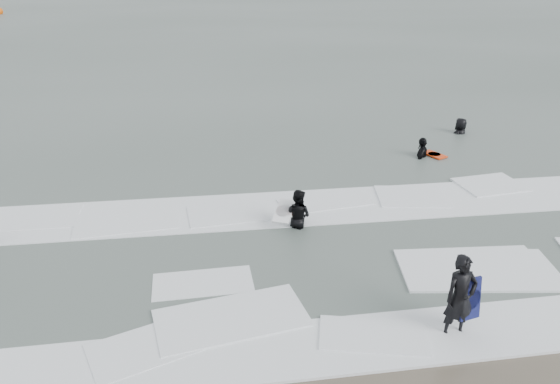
{
  "coord_description": "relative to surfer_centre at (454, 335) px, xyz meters",
  "views": [
    {
      "loc": [
        -1.96,
        -9.45,
        7.57
      ],
      "look_at": [
        0.0,
        5.0,
        1.1
      ],
      "focal_mm": 35.0,
      "sensor_mm": 36.0,
      "label": 1
    }
  ],
  "objects": [
    {
      "name": "ground",
      "position": [
        -3.03,
        0.56,
        0.0
      ],
      "size": [
        320.0,
        320.0,
        0.0
      ],
      "primitive_type": "plane",
      "color": "brown",
      "rests_on": "ground"
    },
    {
      "name": "surfer_wading",
      "position": [
        -2.53,
        5.4,
        0.0
      ],
      "size": [
        1.08,
        1.03,
        1.75
      ],
      "primitive_type": "imported",
      "rotation": [
        0.0,
        0.0,
        2.55
      ],
      "color": "black",
      "rests_on": "ground"
    },
    {
      "name": "surfer_centre",
      "position": [
        0.0,
        0.0,
        0.0
      ],
      "size": [
        0.77,
        0.55,
        1.95
      ],
      "primitive_type": "imported",
      "rotation": [
        0.0,
        0.0,
        0.13
      ],
      "color": "black",
      "rests_on": "ground"
    },
    {
      "name": "sea",
      "position": [
        -3.03,
        80.56,
        0.06
      ],
      "size": [
        320.0,
        320.0,
        0.0
      ],
      "primitive_type": "plane",
      "color": "#47544C",
      "rests_on": "ground"
    },
    {
      "name": "bodyboards",
      "position": [
        0.41,
        5.42,
        0.5
      ],
      "size": [
        7.65,
        11.21,
        1.25
      ],
      "color": "#10144B",
      "rests_on": "ground"
    },
    {
      "name": "surfer_right_near",
      "position": [
        3.37,
        10.65,
        0.0
      ],
      "size": [
        1.05,
        1.23,
        1.98
      ],
      "primitive_type": "imported",
      "rotation": [
        0.0,
        0.0,
        -2.17
      ],
      "color": "black",
      "rests_on": "ground"
    },
    {
      "name": "surfer_right_far",
      "position": [
        6.19,
        13.3,
        0.0
      ],
      "size": [
        1.07,
        1.08,
        1.89
      ],
      "primitive_type": "imported",
      "rotation": [
        0.0,
        0.0,
        -2.33
      ],
      "color": "black",
      "rests_on": "ground"
    },
    {
      "name": "surf_foam",
      "position": [
        -3.03,
        4.26,
        0.04
      ],
      "size": [
        30.03,
        9.06,
        0.09
      ],
      "color": "white",
      "rests_on": "ground"
    }
  ]
}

